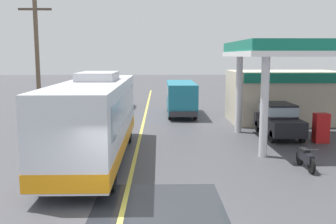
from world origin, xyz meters
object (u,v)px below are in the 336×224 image
object	(u,v)px
minibus_opposing_lane	(181,96)
car_trailing_behind_bus	(119,96)
coach_bus_main	(95,120)
car_at_pump	(278,118)
pedestrian_near_pump	(295,117)
motorcycle_parked_forecourt	(305,158)

from	to	relation	value
minibus_opposing_lane	car_trailing_behind_bus	xyz separation A→B (m)	(-5.06, 4.39, -0.46)
coach_bus_main	minibus_opposing_lane	world-z (taller)	coach_bus_main
car_at_pump	pedestrian_near_pump	size ratio (longest dim) A/B	2.53
minibus_opposing_lane	motorcycle_parked_forecourt	size ratio (longest dim) A/B	3.41
car_at_pump	pedestrian_near_pump	distance (m)	1.57
car_at_pump	car_trailing_behind_bus	size ratio (longest dim) A/B	1.00
motorcycle_parked_forecourt	car_at_pump	bearing A→B (deg)	82.57
motorcycle_parked_forecourt	pedestrian_near_pump	distance (m)	7.44
coach_bus_main	car_at_pump	size ratio (longest dim) A/B	2.63
pedestrian_near_pump	car_trailing_behind_bus	xyz separation A→B (m)	(-11.21, 11.11, 0.08)
car_at_pump	minibus_opposing_lane	xyz separation A→B (m)	(-4.91, 7.69, 0.46)
minibus_opposing_lane	motorcycle_parked_forecourt	world-z (taller)	minibus_opposing_lane
car_at_pump	minibus_opposing_lane	bearing A→B (deg)	122.55
car_at_pump	pedestrian_near_pump	world-z (taller)	car_at_pump
car_at_pump	motorcycle_parked_forecourt	size ratio (longest dim) A/B	2.33
motorcycle_parked_forecourt	car_trailing_behind_bus	distance (m)	20.43
car_at_pump	minibus_opposing_lane	world-z (taller)	minibus_opposing_lane
coach_bus_main	pedestrian_near_pump	world-z (taller)	coach_bus_main
pedestrian_near_pump	car_trailing_behind_bus	world-z (taller)	car_trailing_behind_bus
coach_bus_main	car_at_pump	world-z (taller)	coach_bus_main
car_at_pump	motorcycle_parked_forecourt	distance (m)	6.25
coach_bus_main	minibus_opposing_lane	size ratio (longest dim) A/B	1.80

